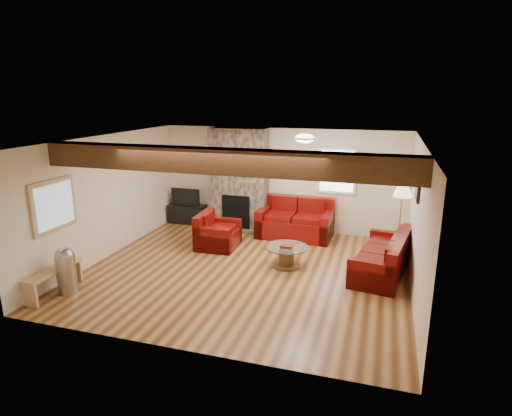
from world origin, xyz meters
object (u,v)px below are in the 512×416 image
Objects in this scene: tv_cabinet at (188,214)px; coffee_table at (286,256)px; armchair_red at (218,230)px; floor_lamp at (402,194)px; television at (187,196)px; sofa_three at (382,254)px; loveseat at (295,218)px.

coffee_table is at bearing -33.76° from tv_cabinet.
floor_lamp reaches higher than armchair_red.
tv_cabinet is at bearing 0.00° from television.
floor_lamp reaches higher than sofa_three.
floor_lamp is at bearing -80.37° from armchair_red.
television is 0.52× the size of floor_lamp.
floor_lamp is (3.80, 0.82, 0.90)m from armchair_red.
armchair_red is at bearing -140.31° from loveseat.
tv_cabinet is (-3.14, 2.10, 0.04)m from coffee_table.
sofa_three is at bearing -104.43° from floor_lamp.
floor_lamp is at bearing 175.22° from sofa_three.
sofa_three is at bearing -36.67° from loveseat.
armchair_red is (-1.48, -1.16, -0.07)m from loveseat.
coffee_table is 3.81m from television.
armchair_red is at bearing -167.83° from floor_lamp.
loveseat is 1.14× the size of floor_lamp.
television reaches higher than sofa_three.
loveseat is at bearing -5.84° from tv_cabinet.
armchair_red reaches higher than coffee_table.
sofa_three reaches higher than coffee_table.
loveseat reaches higher than armchair_red.
coffee_table is 2.78m from floor_lamp.
tv_cabinet is at bearing 175.87° from loveseat.
television is at bearing 0.00° from tv_cabinet.
floor_lamp is at bearing -6.61° from loveseat.
loveseat reaches higher than tv_cabinet.
television is (0.00, 0.00, 0.47)m from tv_cabinet.
loveseat is at bearing 96.70° from coffee_table.
sofa_three is 1.57m from floor_lamp.
tv_cabinet is (-2.93, 0.30, -0.21)m from loveseat.
tv_cabinet is (-4.93, 1.88, -0.14)m from sofa_three.
coffee_table is at bearing -113.25° from armchair_red.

